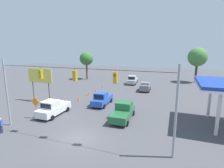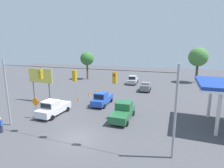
{
  "view_description": "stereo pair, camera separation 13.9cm",
  "coord_description": "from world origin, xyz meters",
  "px_view_note": "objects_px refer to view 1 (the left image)",
  "views": [
    {
      "loc": [
        -8.81,
        14.01,
        8.92
      ],
      "look_at": [
        -0.65,
        -8.22,
        4.05
      ],
      "focal_mm": 28.0,
      "sensor_mm": 36.0,
      "label": 1
    },
    {
      "loc": [
        -8.94,
        13.96,
        8.92
      ],
      "look_at": [
        -0.65,
        -8.22,
        4.05
      ],
      "focal_mm": 28.0,
      "sensor_mm": 36.0,
      "label": 2
    }
  ],
  "objects_px": {
    "pedestrian": "(1,125)",
    "tree_horizon_left": "(197,57)",
    "roadside_billboard": "(40,78)",
    "traffic_cone_fifth": "(96,90)",
    "pickup_truck_silver_withflow_deep": "(132,80)",
    "traffic_cone_nearest": "(54,112)",
    "traffic_cone_second": "(67,105)",
    "pickup_truck_green_crossing_near": "(123,111)",
    "overhead_signal_span": "(76,92)",
    "work_zone_sign": "(35,103)",
    "pickup_truck_white_parked_shoulder": "(53,108)",
    "sedan_grey_oncoming_deep": "(145,86)",
    "traffic_cone_third": "(79,99)",
    "traffic_cone_farthest": "(103,87)",
    "tree_horizon_right": "(86,59)",
    "traffic_cone_fourth": "(89,94)",
    "pickup_truck_blue_withflow_mid": "(102,99)"
  },
  "relations": [
    {
      "from": "pickup_truck_green_crossing_near",
      "to": "roadside_billboard",
      "type": "bearing_deg",
      "value": -9.42
    },
    {
      "from": "traffic_cone_second",
      "to": "pickup_truck_green_crossing_near",
      "type": "bearing_deg",
      "value": 171.19
    },
    {
      "from": "sedan_grey_oncoming_deep",
      "to": "roadside_billboard",
      "type": "relative_size",
      "value": 0.73
    },
    {
      "from": "overhead_signal_span",
      "to": "traffic_cone_third",
      "type": "xyz_separation_m",
      "value": [
        6.65,
        -11.36,
        -4.54
      ]
    },
    {
      "from": "traffic_cone_third",
      "to": "traffic_cone_fourth",
      "type": "height_order",
      "value": "same"
    },
    {
      "from": "traffic_cone_farthest",
      "to": "tree_horizon_left",
      "type": "distance_m",
      "value": 25.99
    },
    {
      "from": "traffic_cone_nearest",
      "to": "work_zone_sign",
      "type": "distance_m",
      "value": 2.84
    },
    {
      "from": "pedestrian",
      "to": "traffic_cone_nearest",
      "type": "bearing_deg",
      "value": -104.73
    },
    {
      "from": "pickup_truck_green_crossing_near",
      "to": "traffic_cone_fifth",
      "type": "relative_size",
      "value": 8.82
    },
    {
      "from": "pickup_truck_blue_withflow_mid",
      "to": "tree_horizon_right",
      "type": "distance_m",
      "value": 24.88
    },
    {
      "from": "overhead_signal_span",
      "to": "pickup_truck_silver_withflow_deep",
      "type": "relative_size",
      "value": 3.22
    },
    {
      "from": "roadside_billboard",
      "to": "traffic_cone_fifth",
      "type": "bearing_deg",
      "value": -121.71
    },
    {
      "from": "traffic_cone_second",
      "to": "traffic_cone_farthest",
      "type": "xyz_separation_m",
      "value": [
        -0.16,
        -13.89,
        0.0
      ]
    },
    {
      "from": "overhead_signal_span",
      "to": "traffic_cone_fifth",
      "type": "relative_size",
      "value": 29.89
    },
    {
      "from": "pickup_truck_silver_withflow_deep",
      "to": "pickup_truck_green_crossing_near",
      "type": "distance_m",
      "value": 22.95
    },
    {
      "from": "traffic_cone_nearest",
      "to": "roadside_billboard",
      "type": "bearing_deg",
      "value": -35.98
    },
    {
      "from": "pedestrian",
      "to": "tree_horizon_left",
      "type": "xyz_separation_m",
      "value": [
        -22.17,
        -38.32,
        5.77
      ]
    },
    {
      "from": "work_zone_sign",
      "to": "roadside_billboard",
      "type": "bearing_deg",
      "value": -52.98
    },
    {
      "from": "pickup_truck_green_crossing_near",
      "to": "traffic_cone_farthest",
      "type": "xyz_separation_m",
      "value": [
        9.41,
        -15.37,
        -0.67
      ]
    },
    {
      "from": "pickup_truck_blue_withflow_mid",
      "to": "traffic_cone_nearest",
      "type": "relative_size",
      "value": 8.56
    },
    {
      "from": "overhead_signal_span",
      "to": "tree_horizon_left",
      "type": "xyz_separation_m",
      "value": [
        -13.85,
        -36.55,
        1.78
      ]
    },
    {
      "from": "traffic_cone_third",
      "to": "traffic_cone_second",
      "type": "bearing_deg",
      "value": 88.18
    },
    {
      "from": "pickup_truck_silver_withflow_deep",
      "to": "sedan_grey_oncoming_deep",
      "type": "distance_m",
      "value": 7.88
    },
    {
      "from": "traffic_cone_third",
      "to": "traffic_cone_farthest",
      "type": "distance_m",
      "value": 10.44
    },
    {
      "from": "tree_horizon_left",
      "to": "tree_horizon_right",
      "type": "distance_m",
      "value": 29.92
    },
    {
      "from": "pickup_truck_white_parked_shoulder",
      "to": "traffic_cone_nearest",
      "type": "height_order",
      "value": "pickup_truck_white_parked_shoulder"
    },
    {
      "from": "traffic_cone_third",
      "to": "pickup_truck_green_crossing_near",
      "type": "bearing_deg",
      "value": 152.5
    },
    {
      "from": "work_zone_sign",
      "to": "tree_horizon_left",
      "type": "relative_size",
      "value": 0.31
    },
    {
      "from": "pickup_truck_white_parked_shoulder",
      "to": "roadside_billboard",
      "type": "xyz_separation_m",
      "value": [
        6.04,
        -4.57,
        3.12
      ]
    },
    {
      "from": "sedan_grey_oncoming_deep",
      "to": "traffic_cone_fourth",
      "type": "bearing_deg",
      "value": 37.77
    },
    {
      "from": "pedestrian",
      "to": "work_zone_sign",
      "type": "bearing_deg",
      "value": -96.79
    },
    {
      "from": "pickup_truck_silver_withflow_deep",
      "to": "overhead_signal_span",
      "type": "bearing_deg",
      "value": 92.85
    },
    {
      "from": "pickup_truck_white_parked_shoulder",
      "to": "sedan_grey_oncoming_deep",
      "type": "bearing_deg",
      "value": -117.5
    },
    {
      "from": "traffic_cone_second",
      "to": "traffic_cone_fifth",
      "type": "bearing_deg",
      "value": -90.42
    },
    {
      "from": "pickup_truck_green_crossing_near",
      "to": "roadside_billboard",
      "type": "distance_m",
      "value": 15.83
    },
    {
      "from": "roadside_billboard",
      "to": "pedestrian",
      "type": "bearing_deg",
      "value": 111.19
    },
    {
      "from": "traffic_cone_nearest",
      "to": "pedestrian",
      "type": "xyz_separation_m",
      "value": [
        1.7,
        6.48,
        0.54
      ]
    },
    {
      "from": "pickup_truck_silver_withflow_deep",
      "to": "traffic_cone_fifth",
      "type": "height_order",
      "value": "pickup_truck_silver_withflow_deep"
    },
    {
      "from": "roadside_billboard",
      "to": "work_zone_sign",
      "type": "relative_size",
      "value": 1.97
    },
    {
      "from": "pickup_truck_green_crossing_near",
      "to": "overhead_signal_span",
      "type": "bearing_deg",
      "value": 66.29
    },
    {
      "from": "pickup_truck_green_crossing_near",
      "to": "tree_horizon_right",
      "type": "bearing_deg",
      "value": -53.21
    },
    {
      "from": "work_zone_sign",
      "to": "traffic_cone_second",
      "type": "bearing_deg",
      "value": -101.22
    },
    {
      "from": "traffic_cone_second",
      "to": "traffic_cone_fourth",
      "type": "height_order",
      "value": "same"
    },
    {
      "from": "pickup_truck_white_parked_shoulder",
      "to": "traffic_cone_third",
      "type": "distance_m",
      "value": 6.99
    },
    {
      "from": "traffic_cone_second",
      "to": "pedestrian",
      "type": "xyz_separation_m",
      "value": [
        1.56,
        9.68,
        0.54
      ]
    },
    {
      "from": "pickup_truck_green_crossing_near",
      "to": "traffic_cone_nearest",
      "type": "bearing_deg",
      "value": 10.31
    },
    {
      "from": "traffic_cone_nearest",
      "to": "tree_horizon_right",
      "type": "height_order",
      "value": "tree_horizon_right"
    },
    {
      "from": "sedan_grey_oncoming_deep",
      "to": "pedestrian",
      "type": "relative_size",
      "value": 2.42
    },
    {
      "from": "traffic_cone_nearest",
      "to": "roadside_billboard",
      "type": "relative_size",
      "value": 0.11
    },
    {
      "from": "pickup_truck_silver_withflow_deep",
      "to": "traffic_cone_farthest",
      "type": "distance_m",
      "value": 8.86
    }
  ]
}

